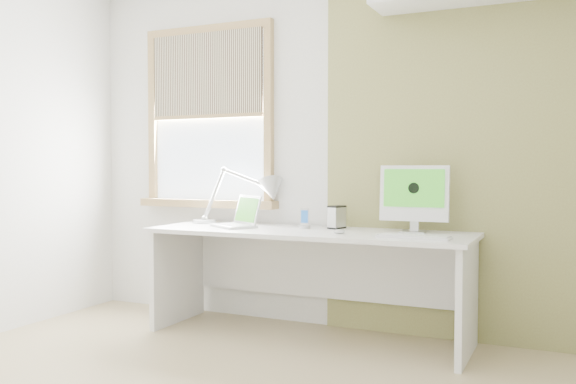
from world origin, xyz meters
The scene contains 11 objects.
room centered at (0.00, 0.00, 1.30)m, with size 4.04×3.54×2.64m.
accent_wall centered at (1.00, 1.74, 1.30)m, with size 2.00×0.02×2.60m, color olive.
window centered at (-1.00, 1.71, 1.54)m, with size 1.20×0.14×1.42m.
desk centered at (-0.01, 1.44, 0.53)m, with size 2.20×0.70×0.73m.
desk_lamp centered at (-0.52, 1.65, 0.95)m, with size 0.77×0.40×0.43m.
laptop centered at (-0.54, 1.40, 0.79)m, with size 0.41×0.39×0.22m.
phone_dock centered at (-0.08, 1.49, 0.77)m, with size 0.09×0.09×0.14m.
external_drive centered at (0.13, 1.57, 0.81)m, with size 0.11×0.14×0.16m.
imac centered at (0.67, 1.55, 0.97)m, with size 0.45×0.15×0.44m.
keyboard centered at (0.75, 1.22, 0.74)m, with size 0.44×0.15×0.02m.
mouse centered at (0.26, 1.27, 0.74)m, with size 0.06×0.10×0.03m, color white.
Camera 1 is at (1.61, -2.42, 1.15)m, focal length 38.42 mm.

